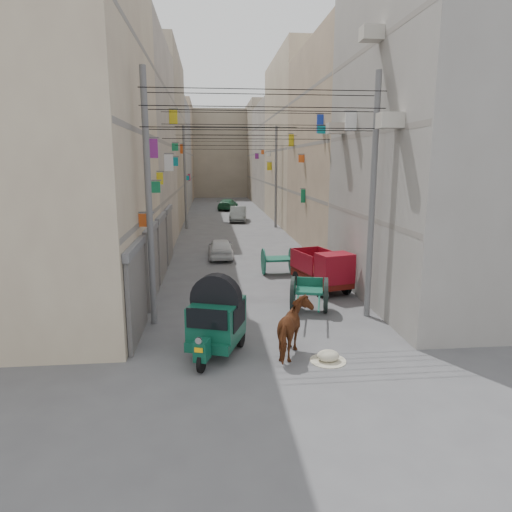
{
  "coord_description": "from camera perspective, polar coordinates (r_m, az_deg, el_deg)",
  "views": [
    {
      "loc": [
        -1.71,
        -8.53,
        5.17
      ],
      "look_at": [
        -0.18,
        6.5,
        2.08
      ],
      "focal_mm": 32.0,
      "sensor_mm": 36.0,
      "label": 1
    }
  ],
  "objects": [
    {
      "name": "end_cap_building",
      "position": [
        74.56,
        -4.58,
        12.56
      ],
      "size": [
        22.0,
        10.0,
        13.0
      ],
      "primitive_type": "cube",
      "color": "gray",
      "rests_on": "ground"
    },
    {
      "name": "tonga_cart",
      "position": [
        16.21,
        6.67,
        -4.71
      ],
      "size": [
        1.68,
        2.92,
        1.24
      ],
      "rotation": [
        0.0,
        0.0,
        -0.25
      ],
      "color": "black",
      "rests_on": "ground"
    },
    {
      "name": "distant_car_grey",
      "position": [
        41.12,
        -2.25,
        5.27
      ],
      "size": [
        1.79,
        4.13,
        1.32
      ],
      "primitive_type": "imported",
      "rotation": [
        0.0,
        0.0,
        -0.1
      ],
      "color": "#585D5C",
      "rests_on": "ground"
    },
    {
      "name": "utility_poles",
      "position": [
        25.61,
        -1.98,
        8.95
      ],
      "size": [
        7.4,
        22.2,
        8.0
      ],
      "color": "slate",
      "rests_on": "ground"
    },
    {
      "name": "horse",
      "position": [
        12.54,
        4.87,
        -9.04
      ],
      "size": [
        1.39,
        1.99,
        1.53
      ],
      "primitive_type": "imported",
      "rotation": [
        0.0,
        0.0,
        2.8
      ],
      "color": "brown",
      "rests_on": "ground"
    },
    {
      "name": "ac_units",
      "position": [
        17.21,
        13.12,
        18.84
      ],
      "size": [
        0.7,
        6.55,
        3.35
      ],
      "color": "#AFA99D",
      "rests_on": "ground"
    },
    {
      "name": "auto_rickshaw",
      "position": [
        12.62,
        -4.98,
        -7.76
      ],
      "size": [
        1.88,
        2.51,
        1.71
      ],
      "rotation": [
        0.0,
        0.0,
        -0.33
      ],
      "color": "black",
      "rests_on": "ground"
    },
    {
      "name": "ground",
      "position": [
        10.12,
        5.04,
        -19.21
      ],
      "size": [
        140.0,
        140.0,
        0.0
      ],
      "primitive_type": "plane",
      "color": "#4B4B4E",
      "rests_on": "ground"
    },
    {
      "name": "mini_truck",
      "position": [
        18.74,
        8.67,
        -1.99
      ],
      "size": [
        2.12,
        3.29,
        1.71
      ],
      "rotation": [
        0.0,
        0.0,
        0.27
      ],
      "color": "black",
      "rests_on": "ground"
    },
    {
      "name": "building_row_left",
      "position": [
        43.13,
        -14.54,
        12.93
      ],
      "size": [
        8.0,
        62.0,
        14.0
      ],
      "color": "#C0B091",
      "rests_on": "ground"
    },
    {
      "name": "building_row_right",
      "position": [
        43.76,
        7.22,
        13.18
      ],
      "size": [
        8.0,
        62.0,
        14.0
      ],
      "color": "gray",
      "rests_on": "ground"
    },
    {
      "name": "overhead_cables",
      "position": [
        23.05,
        -1.58,
        15.54
      ],
      "size": [
        7.4,
        22.52,
        1.12
      ],
      "color": "black",
      "rests_on": "ground"
    },
    {
      "name": "distant_car_green",
      "position": [
        51.3,
        -3.55,
        6.46
      ],
      "size": [
        2.66,
        4.5,
        1.22
      ],
      "primitive_type": "imported",
      "rotation": [
        0.0,
        0.0,
        2.9
      ],
      "color": "#1D5635",
      "rests_on": "ground"
    },
    {
      "name": "second_cart",
      "position": [
        21.48,
        2.7,
        -0.54
      ],
      "size": [
        1.45,
        1.29,
        1.25
      ],
      "rotation": [
        0.0,
        0.0,
        0.03
      ],
      "color": "#114E3B",
      "rests_on": "ground"
    },
    {
      "name": "feed_sack",
      "position": [
        12.53,
        9.0,
        -12.21
      ],
      "size": [
        0.6,
        0.48,
        0.3
      ],
      "primitive_type": "ellipsoid",
      "color": "beige",
      "rests_on": "ground"
    },
    {
      "name": "signboards",
      "position": [
        30.28,
        -2.59,
        8.27
      ],
      "size": [
        8.22,
        40.52,
        5.67
      ],
      "color": "silver",
      "rests_on": "ground"
    },
    {
      "name": "distant_car_white",
      "position": [
        25.19,
        -4.46,
        0.99
      ],
      "size": [
        1.38,
        3.3,
        1.12
      ],
      "primitive_type": "imported",
      "rotation": [
        0.0,
        0.0,
        3.16
      ],
      "color": "silver",
      "rests_on": "ground"
    },
    {
      "name": "shutters_left",
      "position": [
        19.38,
        -12.22,
        0.37
      ],
      "size": [
        0.18,
        14.4,
        2.88
      ],
      "color": "#4D4C52",
      "rests_on": "ground"
    }
  ]
}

